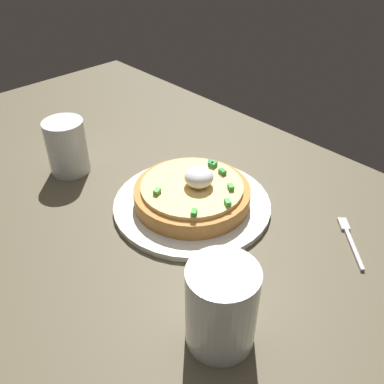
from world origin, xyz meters
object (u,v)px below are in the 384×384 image
at_px(plate, 192,204).
at_px(cup_near, 221,310).
at_px(fork, 349,238).
at_px(cup_far, 67,149).
at_px(pizza, 192,193).

relative_size(plate, cup_near, 2.35).
relative_size(cup_near, fork, 1.27).
distance_m(cup_far, fork, 0.51).
distance_m(pizza, cup_far, 0.26).
bearing_deg(cup_near, fork, -93.85).
relative_size(plate, fork, 2.99).
distance_m(plate, pizza, 0.02).
distance_m(plate, cup_far, 0.26).
height_order(cup_far, fork, cup_far).
height_order(pizza, fork, pizza).
xyz_separation_m(plate, fork, (-0.22, -0.12, -0.00)).
distance_m(plate, fork, 0.25).
xyz_separation_m(pizza, cup_far, (0.24, 0.09, 0.02)).
height_order(pizza, cup_near, cup_near).
xyz_separation_m(cup_near, fork, (-0.02, -0.27, -0.05)).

